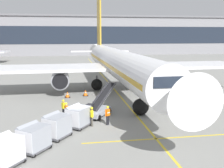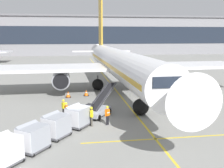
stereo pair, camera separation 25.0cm
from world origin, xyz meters
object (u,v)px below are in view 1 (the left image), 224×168
Objects in this scene: belt_loader at (98,107)px; baggage_cart_fourth at (4,150)px; parked_airplane at (117,63)px; ground_crew_wingwalker at (108,114)px; baggage_cart_third at (33,137)px; ground_crew_by_carts at (66,110)px; ground_crew_marshaller at (63,107)px; baggage_cart_lead at (78,116)px; baggage_cart_second at (56,125)px; ground_crew_by_loader at (92,115)px; safety_cone_engine_keepout at (85,93)px; safety_cone_wingtip at (67,95)px.

belt_loader is 11.61m from baggage_cart_fourth.
parked_airplane is 15.01m from ground_crew_wingwalker.
baggage_cart_third is 6.70m from ground_crew_by_carts.
ground_crew_marshaller is at bearing 142.69° from ground_crew_wingwalker.
baggage_cart_third and baggage_cart_fourth have the same top height.
parked_airplane is 8.94× the size of belt_loader.
ground_crew_wingwalker is at bearing 41.64° from baggage_cart_fourth.
belt_loader is 3.74m from baggage_cart_lead.
ground_crew_wingwalker is at bearing -80.29° from belt_loader.
baggage_cart_second is 4.13m from ground_crew_by_carts.
baggage_cart_third is 7.40m from ground_crew_wingwalker.
safety_cone_engine_keepout is at bearing 89.06° from ground_crew_by_loader.
ground_crew_by_carts is at bearing 117.34° from baggage_cart_lead.
safety_cone_wingtip is (-3.07, 8.40, -0.48)m from belt_loader.
parked_airplane is 26.56× the size of ground_crew_wingwalker.
parked_airplane is 12.45m from belt_loader.
baggage_cart_third reaches higher than ground_crew_wingwalker.
ground_crew_wingwalker is at bearing -72.51° from safety_cone_wingtip.
parked_airplane is 17.32× the size of baggage_cart_fourth.
baggage_cart_second is (-3.86, -5.22, 0.15)m from belt_loader.
ground_crew_by_loader is 1.00× the size of ground_crew_marshaller.
baggage_cart_second is 1.53× the size of ground_crew_by_loader.
baggage_cart_third reaches higher than ground_crew_by_loader.
ground_crew_by_loader is at bearing -51.10° from ground_crew_marshaller.
baggage_cart_third is 1.53× the size of ground_crew_marshaller.
baggage_cart_second is 1.00× the size of baggage_cart_fourth.
baggage_cart_fourth is 9.77m from ground_crew_wingwalker.
ground_crew_marshaller is at bearing -92.36° from safety_cone_wingtip.
belt_loader reaches higher than ground_crew_by_carts.
ground_crew_by_loader is (5.88, 6.39, -0.00)m from baggage_cart_fourth.
baggage_cart_second is 1.53× the size of ground_crew_marshaller.
ground_crew_marshaller is (-7.37, -11.33, -2.95)m from parked_airplane.
ground_crew_by_carts is at bearing -119.42° from parked_airplane.
ground_crew_by_carts is (0.74, 4.06, -0.00)m from baggage_cart_second.
baggage_cart_third is at bearing -125.80° from baggage_cart_lead.
ground_crew_wingwalker is (7.30, 6.49, -0.00)m from baggage_cart_fourth.
ground_crew_marshaller is at bearing 85.13° from baggage_cart_second.
baggage_cart_fourth is 1.53× the size of ground_crew_wingwalker.
ground_crew_marshaller is (1.91, 7.55, -0.00)m from baggage_cart_third.
baggage_cart_third is 3.47× the size of safety_cone_wingtip.
baggage_cart_third is (-3.18, -4.42, 0.00)m from baggage_cart_lead.
baggage_cart_fourth is (-2.94, -4.18, 0.00)m from baggage_cart_second.
baggage_cart_third is at bearing -116.17° from parked_airplane.
belt_loader is 1.94× the size of baggage_cart_lead.
baggage_cart_third is 1.00× the size of baggage_cart_fourth.
ground_crew_by_loader reaches higher than safety_cone_wingtip.
belt_loader is 8.95m from safety_cone_wingtip.
baggage_cart_third reaches higher than safety_cone_engine_keepout.
safety_cone_wingtip is (0.79, 13.62, -0.62)m from baggage_cart_second.
baggage_cart_lead is at bearing 53.63° from baggage_cart_fourth.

